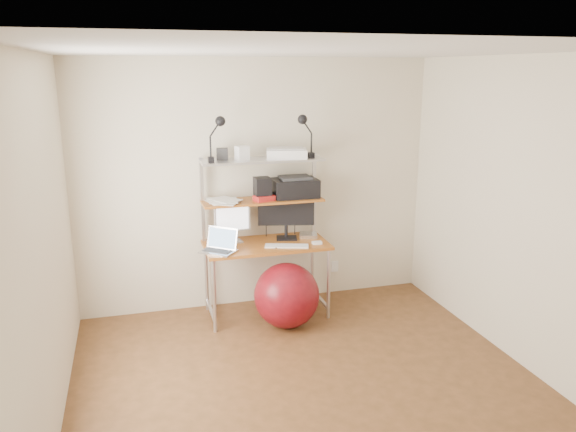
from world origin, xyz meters
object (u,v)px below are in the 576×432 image
monitor_silver (233,221)px  printer (295,187)px  laptop (220,246)px  monitor_black (286,211)px  exercise_ball (287,295)px

monitor_silver → printer: size_ratio=0.91×
laptop → printer: 0.97m
monitor_black → laptop: size_ratio=1.40×
laptop → exercise_ball: 0.78m
monitor_black → printer: printer is taller
exercise_ball → laptop: bearing=160.5°
monitor_silver → exercise_ball: bearing=-56.7°
printer → exercise_ball: 1.07m
monitor_silver → exercise_ball: monitor_silver is taller
monitor_silver → monitor_black: size_ratio=0.73×
monitor_silver → monitor_black: (0.53, -0.03, 0.07)m
monitor_silver → printer: (0.64, 0.01, 0.30)m
monitor_silver → monitor_black: bearing=-12.2°
printer → monitor_black: bearing=-156.9°
monitor_silver → laptop: 0.35m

